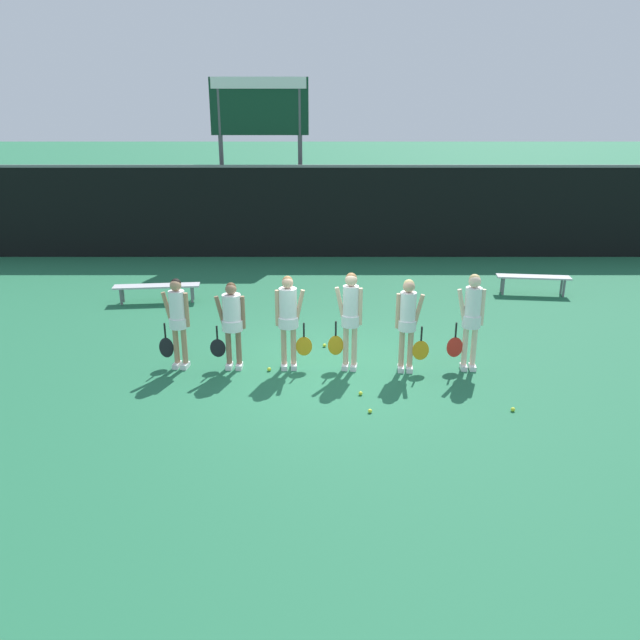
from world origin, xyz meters
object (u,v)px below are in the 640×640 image
object	(u,v)px
scoreboard	(259,121)
player_4	(407,318)
bench_courtside	(156,287)
tennis_ball_0	(369,411)
tennis_ball_4	(512,409)
player_2	(288,315)
player_5	(471,314)
player_0	(177,317)
tennis_ball_3	(324,345)
bench_far	(532,279)
player_3	(349,313)
tennis_ball_2	(360,393)
tennis_ball_1	(268,369)
player_1	(231,319)

from	to	relation	value
scoreboard	player_4	size ratio (longest dim) A/B	3.13
bench_courtside	tennis_ball_0	world-z (taller)	bench_courtside
player_4	tennis_ball_4	world-z (taller)	player_4
player_2	player_4	xyz separation A→B (m)	(2.13, -0.11, -0.03)
scoreboard	tennis_ball_4	world-z (taller)	scoreboard
player_5	player_4	bearing A→B (deg)	-173.44
player_0	tennis_ball_4	distance (m)	5.98
scoreboard	player_4	distance (m)	11.01
player_5	tennis_ball_3	world-z (taller)	player_5
bench_far	player_5	bearing A→B (deg)	-113.20
tennis_ball_4	scoreboard	bearing A→B (deg)	113.13
scoreboard	bench_far	distance (m)	9.69
player_3	tennis_ball_4	bearing A→B (deg)	-24.60
bench_courtside	tennis_ball_3	size ratio (longest dim) A/B	30.58
bench_far	tennis_ball_0	bearing A→B (deg)	-119.04
player_4	tennis_ball_4	xyz separation A→B (m)	(1.50, -1.61, -0.97)
bench_courtside	player_3	size ratio (longest dim) A/B	1.15
player_3	tennis_ball_4	size ratio (longest dim) A/B	26.38
tennis_ball_2	bench_far	bearing A→B (deg)	50.84
bench_far	tennis_ball_2	world-z (taller)	bench_far
scoreboard	player_5	size ratio (longest dim) A/B	2.99
player_0	player_4	xyz separation A→B (m)	(4.13, -0.16, 0.02)
tennis_ball_3	tennis_ball_4	distance (m)	4.06
tennis_ball_1	bench_far	bearing A→B (deg)	37.23
player_0	tennis_ball_2	xyz separation A→B (m)	(3.25, -1.19, -0.95)
scoreboard	tennis_ball_3	size ratio (longest dim) A/B	78.76
player_5	tennis_ball_3	size ratio (longest dim) A/B	26.30
player_4	tennis_ball_0	world-z (taller)	player_4
bench_far	tennis_ball_2	size ratio (longest dim) A/B	27.88
bench_far	player_4	distance (m)	6.16
bench_far	bench_courtside	bearing A→B (deg)	-169.37
bench_far	player_5	size ratio (longest dim) A/B	1.03
player_2	player_5	world-z (taller)	player_5
player_2	player_5	distance (m)	3.28
scoreboard	tennis_ball_0	world-z (taller)	scoreboard
scoreboard	bench_courtside	world-z (taller)	scoreboard
player_5	tennis_ball_0	distance (m)	2.78
player_4	player_5	distance (m)	1.15
scoreboard	player_1	xyz separation A→B (m)	(0.30, -9.86, -3.13)
player_2	tennis_ball_0	xyz separation A→B (m)	(1.36, -1.77, -1.00)
tennis_ball_0	tennis_ball_4	size ratio (longest dim) A/B	0.96
player_1	player_5	size ratio (longest dim) A/B	0.91
tennis_ball_0	tennis_ball_4	distance (m)	2.27
player_3	bench_far	bearing A→B (deg)	53.24
player_5	tennis_ball_3	bearing A→B (deg)	160.53
player_0	tennis_ball_0	size ratio (longest dim) A/B	25.64
bench_courtside	tennis_ball_2	bearing A→B (deg)	-54.01
bench_courtside	player_5	xyz separation A→B (m)	(6.69, -4.05, 0.68)
tennis_ball_1	tennis_ball_4	distance (m)	4.29
player_1	tennis_ball_2	distance (m)	2.71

